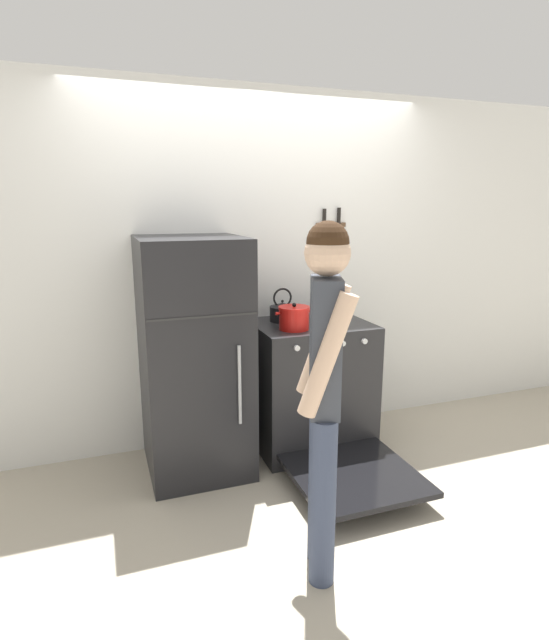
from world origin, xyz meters
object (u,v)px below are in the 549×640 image
stove_range (312,387)px  tea_kettle (283,311)px  refrigerator (194,357)px  utensil_jar (329,308)px  person (324,384)px  dutch_oven_pot (294,318)px

stove_range → tea_kettle: 0.59m
refrigerator → utensil_jar: (1.05, 0.17, 0.22)m
refrigerator → person: person is taller
refrigerator → utensil_jar: 1.08m
utensil_jar → person: 1.52m
refrigerator → person: 1.26m
dutch_oven_pot → tea_kettle: bearing=86.9°
refrigerator → stove_range: refrigerator is taller
stove_range → tea_kettle: tea_kettle is taller
stove_range → tea_kettle: (-0.17, 0.17, 0.54)m
tea_kettle → person: 1.39m
utensil_jar → dutch_oven_pot: bearing=-145.8°
stove_range → dutch_oven_pot: 0.58m
refrigerator → tea_kettle: 0.73m
person → tea_kettle: bearing=8.4°
refrigerator → tea_kettle: bearing=13.4°
stove_range → person: size_ratio=0.82×
tea_kettle → refrigerator: bearing=-166.6°
refrigerator → stove_range: 0.90m
refrigerator → dutch_oven_pot: 0.71m
tea_kettle → dutch_oven_pot: bearing=-93.1°
dutch_oven_pot → utensil_jar: (0.39, 0.26, -0.01)m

